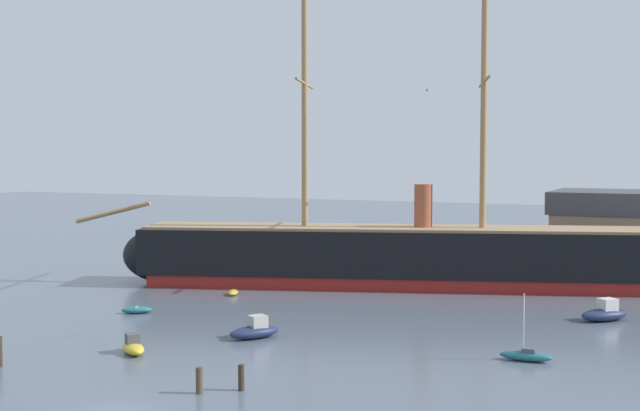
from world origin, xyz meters
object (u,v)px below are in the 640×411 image
motorboat_alongside_stern (605,313)px  mooring_piling_nearest (0,351)px  tall_ship (392,256)px  motorboat_distant_centre (445,266)px  dinghy_mid_left (137,310)px  motorboat_near_centre (255,330)px  motorboat_foreground_left (133,347)px  sailboat_mid_right (526,355)px  mooring_piling_right_pair (241,378)px  dinghy_alongside_bow (233,292)px  seagull_in_flight (427,90)px  mooring_piling_left_pair (199,380)px

motorboat_alongside_stern → mooring_piling_nearest: size_ratio=2.25×
tall_ship → motorboat_distant_centre: (1.48, 14.86, -2.92)m
dinghy_mid_left → motorboat_near_centre: bearing=-17.1°
motorboat_foreground_left → motorboat_alongside_stern: bearing=42.3°
motorboat_foreground_left → mooring_piling_nearest: mooring_piling_nearest is taller
motorboat_near_centre → dinghy_mid_left: bearing=162.9°
motorboat_alongside_stern → motorboat_distant_centre: motorboat_alongside_stern is taller
motorboat_foreground_left → motorboat_near_centre: (5.51, 8.12, 0.13)m
motorboat_foreground_left → sailboat_mid_right: size_ratio=0.73×
motorboat_foreground_left → sailboat_mid_right: bearing=20.4°
motorboat_near_centre → dinghy_mid_left: 15.41m
motorboat_alongside_stern → mooring_piling_right_pair: 36.38m
tall_ship → dinghy_alongside_bow: size_ratio=25.02×
tall_ship → sailboat_mid_right: (19.78, -27.05, -2.98)m
tall_ship → motorboat_distant_centre: 15.22m
tall_ship → seagull_in_flight: bearing=-64.6°
dinghy_alongside_bow → seagull_in_flight: (24.36, -12.35, 18.90)m
seagull_in_flight → sailboat_mid_right: bearing=-18.3°
motorboat_distant_centre → tall_ship: bearing=-95.7°
sailboat_mid_right → motorboat_alongside_stern: size_ratio=1.02×
dinghy_mid_left → seagull_in_flight: bearing=-0.4°
mooring_piling_nearest → mooring_piling_right_pair: size_ratio=1.29×
tall_ship → motorboat_near_centre: size_ratio=13.98×
tall_ship → dinghy_alongside_bow: bearing=-136.9°
motorboat_foreground_left → seagull_in_flight: (17.98, 12.45, 18.68)m
motorboat_near_centre → mooring_piling_right_pair: bearing=-64.0°
motorboat_foreground_left → motorboat_distant_centre: 52.25m
motorboat_foreground_left → dinghy_mid_left: 15.65m
tall_ship → sailboat_mid_right: 33.64m
mooring_piling_left_pair → seagull_in_flight: seagull_in_flight is taller
mooring_piling_nearest → motorboat_foreground_left: bearing=49.4°
tall_ship → motorboat_foreground_left: 37.45m
mooring_piling_nearest → seagull_in_flight: size_ratio=1.56×
motorboat_near_centre → mooring_piling_right_pair: motorboat_near_centre is taller
motorboat_foreground_left → mooring_piling_right_pair: 12.93m
mooring_piling_left_pair → motorboat_alongside_stern: bearing=59.7°
mooring_piling_left_pair → mooring_piling_right_pair: mooring_piling_right_pair is taller
mooring_piling_left_pair → mooring_piling_right_pair: (1.97, 1.63, 0.00)m
mooring_piling_nearest → mooring_piling_right_pair: bearing=5.9°
dinghy_alongside_bow → motorboat_alongside_stern: size_ratio=0.54×
motorboat_distant_centre → motorboat_alongside_stern: bearing=-49.0°
dinghy_mid_left → motorboat_alongside_stern: 41.24m
motorboat_near_centre → mooring_piling_left_pair: 15.42m
tall_ship → motorboat_alongside_stern: (23.08, -9.95, -2.70)m
motorboat_distant_centre → motorboat_foreground_left: bearing=-98.7°
motorboat_alongside_stern → seagull_in_flight: bearing=-128.7°
motorboat_distant_centre → seagull_in_flight: (10.08, -39.19, 18.72)m
motorboat_near_centre → mooring_piling_right_pair: 14.62m
dinghy_mid_left → dinghy_alongside_bow: (2.83, 12.16, -0.05)m
motorboat_near_centre → motorboat_alongside_stern: bearing=38.0°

